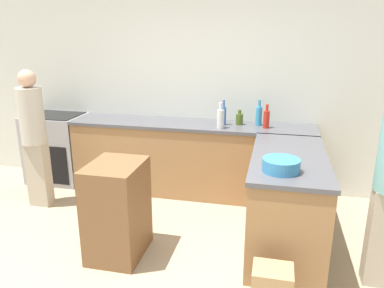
% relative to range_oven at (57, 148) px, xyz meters
% --- Properties ---
extents(wall_back, '(8.00, 0.06, 2.70)m').
position_rel_range_oven_xyz_m(wall_back, '(1.91, 0.32, 0.88)').
color(wall_back, silver).
rests_on(wall_back, ground_plane).
extents(counter_back, '(3.06, 0.61, 0.93)m').
position_rel_range_oven_xyz_m(counter_back, '(1.91, 0.00, -0.00)').
color(counter_back, olive).
rests_on(counter_back, ground_plane).
extents(counter_peninsula, '(0.69, 1.50, 0.93)m').
position_rel_range_oven_xyz_m(counter_peninsula, '(3.10, -1.02, -0.00)').
color(counter_peninsula, olive).
rests_on(counter_peninsula, ground_plane).
extents(range_oven, '(0.76, 0.59, 0.95)m').
position_rel_range_oven_xyz_m(range_oven, '(0.00, 0.00, 0.00)').
color(range_oven, '#99999E').
rests_on(range_oven, ground_plane).
extents(island_table, '(0.47, 0.59, 0.90)m').
position_rel_range_oven_xyz_m(island_table, '(1.57, -1.53, -0.02)').
color(island_table, brown).
rests_on(island_table, ground_plane).
extents(mixing_bowl, '(0.31, 0.31, 0.11)m').
position_rel_range_oven_xyz_m(mixing_bowl, '(3.01, -1.46, 0.52)').
color(mixing_bowl, teal).
rests_on(mixing_bowl, counter_peninsula).
extents(water_bottle_blue, '(0.06, 0.06, 0.31)m').
position_rel_range_oven_xyz_m(water_bottle_blue, '(2.33, 0.00, 0.58)').
color(water_bottle_blue, '#386BB7').
rests_on(water_bottle_blue, counter_back).
extents(olive_oil_bottle, '(0.09, 0.09, 0.18)m').
position_rel_range_oven_xyz_m(olive_oil_bottle, '(2.52, 0.06, 0.54)').
color(olive_oil_bottle, '#475B1E').
rests_on(olive_oil_bottle, counter_back).
extents(vinegar_bottle_clear, '(0.09, 0.09, 0.31)m').
position_rel_range_oven_xyz_m(vinegar_bottle_clear, '(2.32, -0.17, 0.58)').
color(vinegar_bottle_clear, silver).
rests_on(vinegar_bottle_clear, counter_back).
extents(dish_soap_bottle, '(0.07, 0.07, 0.31)m').
position_rel_range_oven_xyz_m(dish_soap_bottle, '(2.75, 0.07, 0.59)').
color(dish_soap_bottle, '#338CBF').
rests_on(dish_soap_bottle, counter_back).
extents(hot_sauce_bottle, '(0.07, 0.07, 0.28)m').
position_rel_range_oven_xyz_m(hot_sauce_bottle, '(2.84, -0.04, 0.58)').
color(hot_sauce_bottle, red).
rests_on(hot_sauce_bottle, counter_back).
extents(person_by_range, '(0.28, 0.28, 1.63)m').
position_rel_range_oven_xyz_m(person_by_range, '(0.22, -0.76, 0.43)').
color(person_by_range, '#ADA38E').
rests_on(person_by_range, ground_plane).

